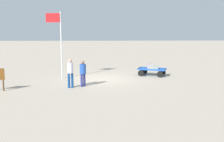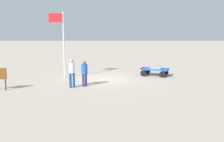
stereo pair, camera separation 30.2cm
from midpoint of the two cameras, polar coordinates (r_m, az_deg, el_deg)
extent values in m
plane|color=#B4A590|center=(18.44, -1.43, -1.77)|extent=(120.00, 120.00, 0.00)
cube|color=blue|center=(19.98, 9.62, 0.42)|extent=(2.26, 1.74, 0.10)
cube|color=blue|center=(20.20, 6.97, 0.57)|extent=(0.46, 0.95, 0.10)
cylinder|color=black|center=(19.66, 7.25, -0.49)|extent=(0.47, 0.29, 0.46)
cylinder|color=black|center=(20.70, 8.02, -0.02)|extent=(0.47, 0.29, 0.46)
cylinder|color=black|center=(19.36, 11.29, -0.74)|extent=(0.47, 0.29, 0.46)
cylinder|color=black|center=(20.41, 11.86, -0.26)|extent=(0.47, 0.29, 0.46)
cube|color=gray|center=(19.75, 9.30, 1.01)|extent=(0.55, 0.38, 0.37)
cube|color=gray|center=(19.66, 10.03, 0.79)|extent=(0.63, 0.42, 0.26)
cylinder|color=navy|center=(16.20, -5.11, -1.90)|extent=(0.14, 0.14, 0.79)
cylinder|color=navy|center=(16.09, -5.70, -1.99)|extent=(0.14, 0.14, 0.79)
cylinder|color=#224DA7|center=(16.03, -5.44, 0.46)|extent=(0.53, 0.53, 0.58)
sphere|color=#86614F|center=(15.98, -5.46, 1.88)|extent=(0.21, 0.21, 0.21)
cylinder|color=navy|center=(15.91, -7.71, -1.98)|extent=(0.14, 0.14, 0.89)
cylinder|color=navy|center=(15.91, -8.43, -1.99)|extent=(0.14, 0.14, 0.89)
cylinder|color=silver|center=(15.78, -8.13, 0.70)|extent=(0.38, 0.38, 0.62)
sphere|color=tan|center=(15.73, -8.16, 2.22)|extent=(0.23, 0.23, 0.23)
cylinder|color=silver|center=(18.86, -9.89, 5.44)|extent=(0.10, 0.10, 4.64)
cube|color=red|center=(18.93, -11.70, 11.18)|extent=(0.97, 0.18, 0.62)
cylinder|color=#4C3319|center=(16.19, -21.48, -2.78)|extent=(0.08, 0.08, 0.64)
camera|label=1|loc=(0.15, -89.30, 0.11)|focal=42.37mm
camera|label=2|loc=(0.15, 90.70, -0.11)|focal=42.37mm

